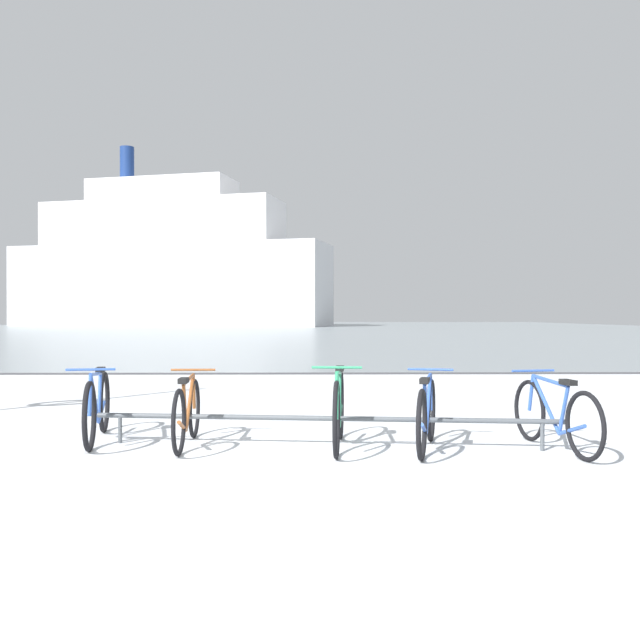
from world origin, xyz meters
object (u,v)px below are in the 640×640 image
at_px(bicycle_2, 339,410).
at_px(bicycle_3, 427,414).
at_px(bicycle_0, 97,407).
at_px(ferry_ship, 168,265).
at_px(bicycle_1, 187,412).
at_px(bicycle_4, 555,415).

distance_m(bicycle_2, bicycle_3, 0.85).
xyz_separation_m(bicycle_0, bicycle_2, (2.46, -0.40, 0.02)).
distance_m(bicycle_0, ferry_ship, 76.22).
bearing_deg(bicycle_1, ferry_ship, 101.72).
bearing_deg(bicycle_1, bicycle_3, -5.66).
bearing_deg(bicycle_3, bicycle_4, -0.90).
relative_size(bicycle_2, bicycle_3, 1.08).
bearing_deg(bicycle_1, bicycle_0, 163.90).
height_order(bicycle_0, bicycle_4, bicycle_0).
height_order(bicycle_0, ferry_ship, ferry_ship).
height_order(bicycle_2, ferry_ship, ferry_ship).
distance_m(bicycle_1, bicycle_3, 2.34).
height_order(bicycle_0, bicycle_1, bicycle_0).
xyz_separation_m(bicycle_0, bicycle_1, (0.97, -0.28, -0.02)).
height_order(bicycle_3, ferry_ship, ferry_ship).
height_order(bicycle_1, bicycle_4, bicycle_4).
xyz_separation_m(bicycle_4, ferry_ship, (-19.08, 75.04, 6.81)).
relative_size(bicycle_2, ferry_ship, 0.04).
bearing_deg(bicycle_2, bicycle_0, 170.84).
distance_m(bicycle_1, bicycle_2, 1.50).
bearing_deg(ferry_ship, bicycle_2, -77.20).
xyz_separation_m(bicycle_2, ferry_ship, (-17.01, 74.91, 6.77)).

